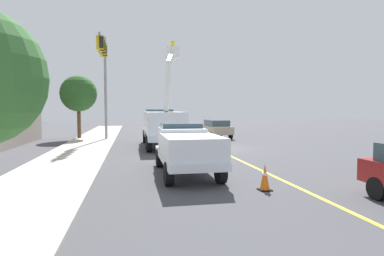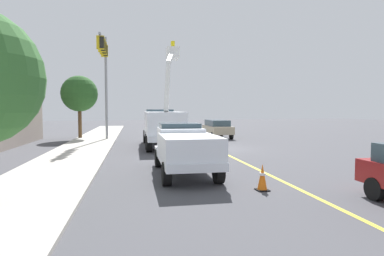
# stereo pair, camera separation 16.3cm
# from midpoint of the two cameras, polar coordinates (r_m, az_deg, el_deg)

# --- Properties ---
(ground) EXTENTS (120.00, 120.00, 0.00)m
(ground) POSITION_cam_midpoint_polar(r_m,az_deg,el_deg) (21.82, 3.85, -3.72)
(ground) COLOR #47474C
(sidewalk_far_side) EXTENTS (60.11, 7.77, 0.12)m
(sidewalk_far_side) POSITION_cam_midpoint_polar(r_m,az_deg,el_deg) (21.35, -19.61, -3.90)
(sidewalk_far_side) COLOR #B2ADA3
(sidewalk_far_side) RESTS_ON ground
(lane_centre_stripe) EXTENTS (49.89, 3.64, 0.01)m
(lane_centre_stripe) POSITION_cam_midpoint_polar(r_m,az_deg,el_deg) (21.82, 3.85, -3.71)
(lane_centre_stripe) COLOR yellow
(lane_centre_stripe) RESTS_ON ground
(utility_bucket_truck) EXTENTS (8.35, 3.06, 7.85)m
(utility_bucket_truck) POSITION_cam_midpoint_polar(r_m,az_deg,el_deg) (23.07, -5.53, 0.73)
(utility_bucket_truck) COLOR white
(utility_bucket_truck) RESTS_ON ground
(service_pickup_truck) EXTENTS (5.73, 2.50, 2.06)m
(service_pickup_truck) POSITION_cam_midpoint_polar(r_m,az_deg,el_deg) (13.05, -1.37, -3.53)
(service_pickup_truck) COLOR white
(service_pickup_truck) RESTS_ON ground
(passing_minivan) EXTENTS (4.92, 2.23, 1.69)m
(passing_minivan) POSITION_cam_midpoint_polar(r_m,az_deg,el_deg) (30.20, 4.31, 0.09)
(passing_minivan) COLOR tan
(passing_minivan) RESTS_ON ground
(traffic_cone_leading) EXTENTS (0.40, 0.40, 0.89)m
(traffic_cone_leading) POSITION_cam_midpoint_polar(r_m,az_deg,el_deg) (10.85, 12.56, -8.67)
(traffic_cone_leading) COLOR black
(traffic_cone_leading) RESTS_ON ground
(traffic_cone_mid_front) EXTENTS (0.40, 0.40, 0.84)m
(traffic_cone_mid_front) POSITION_cam_midpoint_polar(r_m,az_deg,el_deg) (16.75, 4.11, -4.44)
(traffic_cone_mid_front) COLOR black
(traffic_cone_mid_front) RESTS_ON ground
(traffic_cone_mid_rear) EXTENTS (0.40, 0.40, 0.80)m
(traffic_cone_mid_rear) POSITION_cam_midpoint_polar(r_m,az_deg,el_deg) (21.48, 0.27, -2.77)
(traffic_cone_mid_rear) COLOR black
(traffic_cone_mid_rear) RESTS_ON ground
(traffic_cone_trailing) EXTENTS (0.40, 0.40, 0.86)m
(traffic_cone_trailing) POSITION_cam_midpoint_polar(r_m,az_deg,el_deg) (27.33, -2.31, -1.40)
(traffic_cone_trailing) COLOR black
(traffic_cone_trailing) RESTS_ON ground
(traffic_signal_mast) EXTENTS (5.13, 0.80, 8.95)m
(traffic_signal_mast) POSITION_cam_midpoint_polar(r_m,az_deg,el_deg) (27.44, -15.75, 10.93)
(traffic_signal_mast) COLOR gray
(traffic_signal_mast) RESTS_ON ground
(street_tree_right) EXTENTS (3.24, 3.24, 5.74)m
(street_tree_right) POSITION_cam_midpoint_polar(r_m,az_deg,el_deg) (30.52, -19.91, 5.81)
(street_tree_right) COLOR brown
(street_tree_right) RESTS_ON ground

